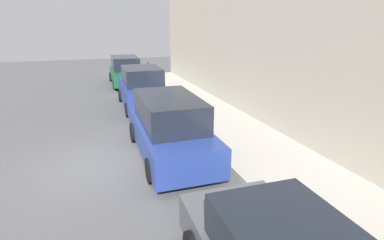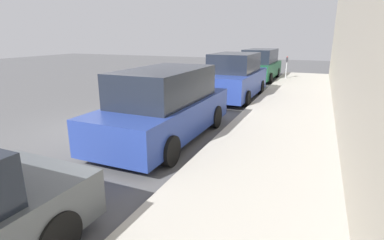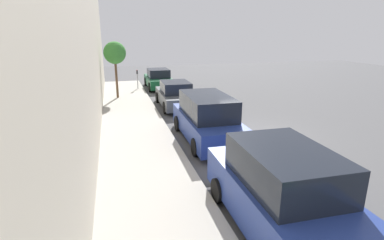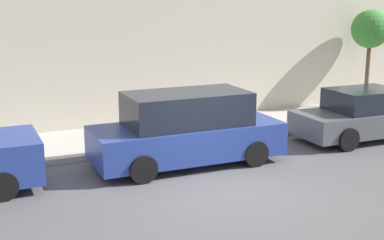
{
  "view_description": "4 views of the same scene",
  "coord_description": "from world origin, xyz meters",
  "px_view_note": "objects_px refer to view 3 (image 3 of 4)",
  "views": [
    {
      "loc": [
        0.02,
        -8.45,
        3.94
      ],
      "look_at": [
        3.0,
        0.29,
        1.0
      ],
      "focal_mm": 28.0,
      "sensor_mm": 36.0,
      "label": 1
    },
    {
      "loc": [
        5.86,
        -6.82,
        2.72
      ],
      "look_at": [
        3.48,
        -1.22,
        1.0
      ],
      "focal_mm": 28.0,
      "sensor_mm": 36.0,
      "label": 2
    },
    {
      "loc": [
        5.81,
        11.24,
        4.31
      ],
      "look_at": [
        2.89,
        0.32,
        1.0
      ],
      "focal_mm": 28.0,
      "sensor_mm": 36.0,
      "label": 3
    },
    {
      "loc": [
        -9.99,
        5.42,
        4.29
      ],
      "look_at": [
        2.81,
        -0.4,
        1.0
      ],
      "focal_mm": 50.0,
      "sensor_mm": 36.0,
      "label": 4
    }
  ],
  "objects_px": {
    "street_tree": "(115,53)",
    "parked_minivan_third": "(207,119)",
    "parked_sedan_nearest": "(158,79)",
    "parked_sedan_second": "(175,95)",
    "parking_meter_near": "(137,77)",
    "parked_suv_fourth": "(282,193)"
  },
  "relations": [
    {
      "from": "parked_sedan_nearest",
      "to": "parked_sedan_second",
      "type": "relative_size",
      "value": 0.99
    },
    {
      "from": "parked_minivan_third",
      "to": "parked_suv_fourth",
      "type": "relative_size",
      "value": 1.02
    },
    {
      "from": "parked_sedan_nearest",
      "to": "parked_sedan_second",
      "type": "height_order",
      "value": "same"
    },
    {
      "from": "parked_minivan_third",
      "to": "parked_sedan_nearest",
      "type": "bearing_deg",
      "value": -89.72
    },
    {
      "from": "parked_sedan_second",
      "to": "street_tree",
      "type": "distance_m",
      "value": 5.01
    },
    {
      "from": "street_tree",
      "to": "parked_minivan_third",
      "type": "bearing_deg",
      "value": 110.57
    },
    {
      "from": "parked_suv_fourth",
      "to": "parking_meter_near",
      "type": "bearing_deg",
      "value": -85.08
    },
    {
      "from": "parked_suv_fourth",
      "to": "parking_meter_near",
      "type": "xyz_separation_m",
      "value": [
        1.55,
        -18.03,
        0.11
      ]
    },
    {
      "from": "street_tree",
      "to": "parking_meter_near",
      "type": "bearing_deg",
      "value": -118.15
    },
    {
      "from": "parked_sedan_second",
      "to": "parked_suv_fourth",
      "type": "xyz_separation_m",
      "value": [
        0.16,
        12.08,
        0.21
      ]
    },
    {
      "from": "parked_sedan_nearest",
      "to": "parking_meter_near",
      "type": "height_order",
      "value": "parking_meter_near"
    },
    {
      "from": "parked_sedan_second",
      "to": "parking_meter_near",
      "type": "relative_size",
      "value": 3.12
    },
    {
      "from": "parked_minivan_third",
      "to": "parking_meter_near",
      "type": "relative_size",
      "value": 3.39
    },
    {
      "from": "parked_minivan_third",
      "to": "parking_meter_near",
      "type": "distance_m",
      "value": 12.06
    },
    {
      "from": "parked_sedan_second",
      "to": "parked_suv_fourth",
      "type": "height_order",
      "value": "parked_suv_fourth"
    },
    {
      "from": "parked_minivan_third",
      "to": "parking_meter_near",
      "type": "bearing_deg",
      "value": -81.54
    },
    {
      "from": "parked_sedan_second",
      "to": "parked_sedan_nearest",
      "type": "bearing_deg",
      "value": -90.04
    },
    {
      "from": "parking_meter_near",
      "to": "street_tree",
      "type": "distance_m",
      "value": 3.91
    },
    {
      "from": "parked_suv_fourth",
      "to": "street_tree",
      "type": "xyz_separation_m",
      "value": [
        3.14,
        -15.06,
        2.1
      ]
    },
    {
      "from": "parked_sedan_second",
      "to": "parked_minivan_third",
      "type": "xyz_separation_m",
      "value": [
        -0.07,
        5.98,
        0.2
      ]
    },
    {
      "from": "parked_sedan_second",
      "to": "parking_meter_near",
      "type": "height_order",
      "value": "parking_meter_near"
    },
    {
      "from": "parked_sedan_nearest",
      "to": "parked_sedan_second",
      "type": "xyz_separation_m",
      "value": [
        0.0,
        6.62,
        0.0
      ]
    }
  ]
}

